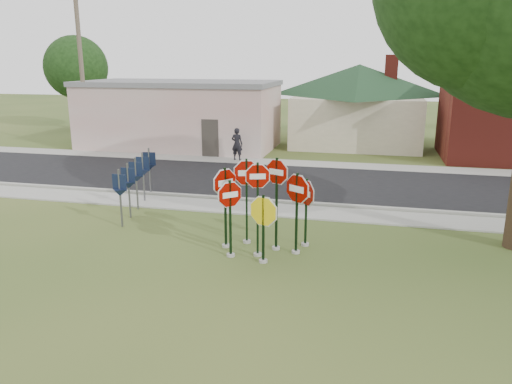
% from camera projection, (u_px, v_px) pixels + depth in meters
% --- Properties ---
extents(ground, '(120.00, 120.00, 0.00)m').
position_uv_depth(ground, '(247.00, 270.00, 13.49)').
color(ground, '#314A1C').
rests_on(ground, ground).
extents(sidewalk_near, '(60.00, 1.60, 0.06)m').
position_uv_depth(sidewalk_near, '(283.00, 211.00, 18.65)').
color(sidewalk_near, gray).
rests_on(sidewalk_near, ground).
extents(road, '(60.00, 7.00, 0.04)m').
position_uv_depth(road, '(301.00, 183.00, 22.89)').
color(road, black).
rests_on(road, ground).
extents(sidewalk_far, '(60.00, 1.60, 0.06)m').
position_uv_depth(sidewalk_far, '(312.00, 164.00, 26.93)').
color(sidewalk_far, gray).
rests_on(sidewalk_far, ground).
extents(curb, '(60.00, 0.20, 0.14)m').
position_uv_depth(curb, '(288.00, 202.00, 19.58)').
color(curb, gray).
rests_on(curb, ground).
extents(stop_sign_center, '(0.93, 0.30, 2.85)m').
position_uv_depth(stop_sign_center, '(258.00, 197.00, 14.00)').
color(stop_sign_center, gray).
rests_on(stop_sign_center, ground).
extents(stop_sign_yellow, '(1.12, 0.37, 2.08)m').
position_uv_depth(stop_sign_yellow, '(263.00, 221.00, 13.67)').
color(stop_sign_yellow, gray).
rests_on(stop_sign_yellow, ground).
extents(stop_sign_left, '(0.76, 0.71, 2.36)m').
position_uv_depth(stop_sign_left, '(230.00, 209.00, 14.03)').
color(stop_sign_left, gray).
rests_on(stop_sign_left, ground).
extents(stop_sign_right, '(0.99, 0.65, 2.53)m').
position_uv_depth(stop_sign_right, '(297.00, 201.00, 14.23)').
color(stop_sign_right, gray).
rests_on(stop_sign_right, ground).
extents(stop_sign_back_right, '(0.95, 0.43, 2.89)m').
position_uv_depth(stop_sign_back_right, '(277.00, 191.00, 14.47)').
color(stop_sign_back_right, gray).
rests_on(stop_sign_back_right, ground).
extents(stop_sign_back_left, '(1.04, 0.33, 2.76)m').
position_uv_depth(stop_sign_back_left, '(247.00, 188.00, 15.03)').
color(stop_sign_back_left, gray).
rests_on(stop_sign_back_left, ground).
extents(stop_sign_far_right, '(0.70, 0.86, 2.21)m').
position_uv_depth(stop_sign_far_right, '(306.00, 204.00, 14.89)').
color(stop_sign_far_right, gray).
rests_on(stop_sign_far_right, ground).
extents(stop_sign_far_left, '(0.68, 0.93, 2.58)m').
position_uv_depth(stop_sign_far_left, '(225.00, 196.00, 14.72)').
color(stop_sign_far_left, gray).
rests_on(stop_sign_far_left, ground).
extents(route_sign_row, '(1.43, 4.63, 2.00)m').
position_uv_depth(route_sign_row, '(136.00, 178.00, 18.61)').
color(route_sign_row, '#59595E').
rests_on(route_sign_row, ground).
extents(building_stucco, '(12.20, 6.20, 4.20)m').
position_uv_depth(building_stucco, '(180.00, 114.00, 31.86)').
color(building_stucco, beige).
rests_on(building_stucco, ground).
extents(building_house, '(11.60, 11.60, 6.20)m').
position_uv_depth(building_house, '(359.00, 89.00, 32.79)').
color(building_house, beige).
rests_on(building_house, ground).
extents(utility_pole_near, '(2.20, 0.26, 9.50)m').
position_uv_depth(utility_pole_near, '(82.00, 69.00, 29.62)').
color(utility_pole_near, brown).
rests_on(utility_pole_near, ground).
extents(bg_tree_left, '(4.90, 4.90, 7.35)m').
position_uv_depth(bg_tree_left, '(76.00, 68.00, 39.25)').
color(bg_tree_left, black).
rests_on(bg_tree_left, ground).
extents(pedestrian, '(0.71, 0.51, 1.80)m').
position_uv_depth(pedestrian, '(237.00, 144.00, 27.67)').
color(pedestrian, black).
rests_on(pedestrian, sidewalk_far).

